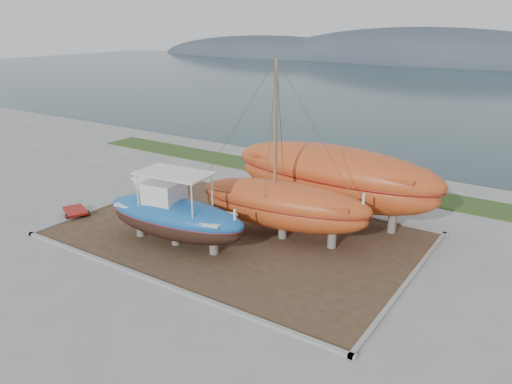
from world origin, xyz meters
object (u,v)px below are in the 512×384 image
Objects in this scene: red_trailer at (75,212)px; blue_caique at (174,209)px; white_dinghy at (151,188)px; orange_bare_hull at (333,184)px; orange_sailboat at (284,153)px.

blue_caique is at bearing 26.66° from red_trailer.
red_trailer is at bearing -95.09° from white_dinghy.
blue_caique is 2.02× the size of white_dinghy.
orange_sailboat is at bearing -101.16° from orange_bare_hull.
orange_sailboat is at bearing 6.70° from white_dinghy.
red_trailer is (-12.58, -7.86, -1.92)m from orange_bare_hull.
orange_bare_hull is at bearing 69.38° from orange_sailboat.
white_dinghy is at bearing 167.29° from orange_sailboat.
blue_caique is 7.79m from white_dinghy.
orange_bare_hull is at bearing 56.71° from red_trailer.
blue_caique is at bearing -24.56° from white_dinghy.
red_trailer is (-11.70, -3.93, -4.40)m from orange_sailboat.
orange_bare_hull reaches higher than white_dinghy.
blue_caique reaches higher than red_trailer.
red_trailer is at bearing 176.28° from blue_caique.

